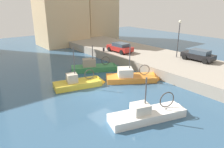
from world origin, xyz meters
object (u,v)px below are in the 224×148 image
at_px(fishing_boat_yellow, 82,85).
at_px(mooring_bollard_north, 104,50).
at_px(parked_car_black, 198,55).
at_px(parked_car_red, 120,47).
at_px(fishing_boat_green, 97,69).
at_px(fishing_boat_white, 152,117).
at_px(quay_streetlamp, 179,33).
at_px(fishing_boat_orange, 134,79).

relative_size(fishing_boat_yellow, mooring_bollard_north, 10.40).
bearing_deg(parked_car_black, parked_car_red, 116.18).
relative_size(fishing_boat_green, mooring_bollard_north, 11.64).
distance_m(fishing_boat_white, parked_car_red, 16.53).
bearing_deg(quay_streetlamp, parked_car_black, -74.82).
distance_m(fishing_boat_green, parked_car_red, 6.14).
xyz_separation_m(fishing_boat_orange, fishing_boat_white, (-4.42, -6.40, -0.04)).
distance_m(fishing_boat_yellow, mooring_bollard_north, 10.81).
height_order(fishing_boat_yellow, fishing_boat_green, fishing_boat_yellow).
bearing_deg(quay_streetlamp, fishing_boat_orange, -176.03).
relative_size(mooring_bollard_north, quay_streetlamp, 0.11).
distance_m(fishing_boat_white, fishing_boat_green, 12.36).
relative_size(fishing_boat_orange, fishing_boat_white, 0.91).
height_order(fishing_boat_orange, parked_car_black, fishing_boat_orange).
bearing_deg(fishing_boat_orange, fishing_boat_yellow, 157.24).
height_order(fishing_boat_yellow, mooring_bollard_north, fishing_boat_yellow).
relative_size(fishing_boat_yellow, parked_car_red, 1.40).
relative_size(fishing_boat_green, parked_car_black, 1.60).
bearing_deg(mooring_bollard_north, parked_car_red, -48.41).
distance_m(fishing_boat_orange, fishing_boat_green, 5.69).
relative_size(parked_car_red, mooring_bollard_north, 7.42).
bearing_deg(mooring_bollard_north, parked_car_black, -60.96).
xyz_separation_m(fishing_boat_white, fishing_boat_green, (3.16, 11.95, 0.04)).
height_order(fishing_boat_orange, mooring_bollard_north, fishing_boat_orange).
relative_size(fishing_boat_yellow, quay_streetlamp, 1.18).
relative_size(fishing_boat_white, fishing_boat_green, 1.06).
distance_m(fishing_boat_yellow, fishing_boat_white, 8.71).
height_order(fishing_boat_orange, fishing_boat_white, fishing_boat_orange).
distance_m(mooring_bollard_north, quay_streetlamp, 10.88).
relative_size(parked_car_black, quay_streetlamp, 0.83).
bearing_deg(fishing_boat_white, quay_streetlamp, 28.78).
height_order(fishing_boat_green, parked_car_red, fishing_boat_green).
xyz_separation_m(fishing_boat_yellow, parked_car_red, (9.64, 5.29, 1.81)).
distance_m(fishing_boat_orange, fishing_boat_white, 7.78).
distance_m(fishing_boat_yellow, parked_car_red, 11.14).
height_order(fishing_boat_white, parked_car_red, fishing_boat_white).
bearing_deg(fishing_boat_orange, mooring_bollard_north, 74.36).
distance_m(fishing_boat_white, quay_streetlamp, 15.13).
height_order(parked_car_black, mooring_bollard_north, parked_car_black).
xyz_separation_m(parked_car_black, quay_streetlamp, (-0.72, 2.67, 2.53)).
bearing_deg(quay_streetlamp, fishing_boat_green, 152.47).
relative_size(fishing_boat_green, parked_car_red, 1.57).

